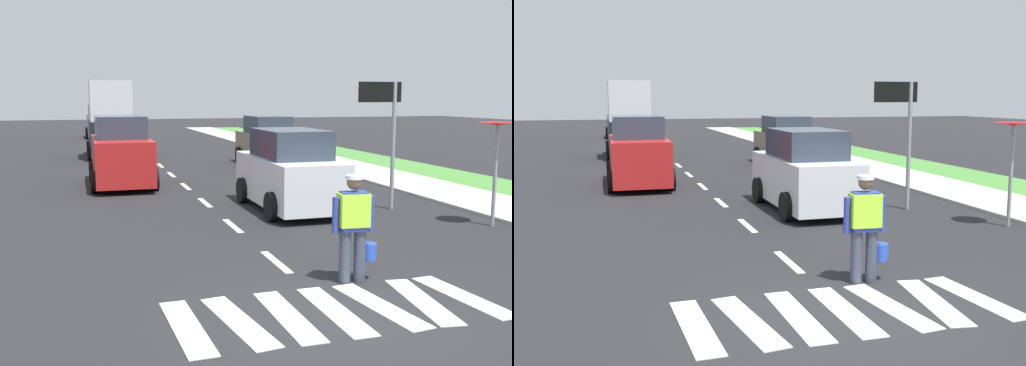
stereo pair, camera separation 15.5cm
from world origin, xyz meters
The scene contains 13 objects.
ground_plane centered at (0.00, 21.00, 0.00)m, with size 96.00×96.00×0.00m, color black.
sidewalk_right centered at (7.20, 10.00, 0.00)m, with size 2.40×72.00×0.14m, color #B2ADA3.
grass_verge_right centered at (9.60, 10.00, 0.00)m, with size 2.40×72.00×0.06m, color #478438.
crosswalk_stripes centered at (0.00, 0.25, 0.01)m, with size 4.48×1.93×0.01m.
lane_center_line centered at (0.00, 25.20, 0.00)m, with size 0.14×46.40×0.01m.
road_worker centered at (0.79, 1.31, 0.93)m, with size 0.77×0.36×1.67m.
yield_sign centered at (5.52, 4.08, 2.06)m, with size 0.80×0.80×2.29m.
lane_direction_sign centered at (4.13, 6.50, 2.41)m, with size 1.16×0.11×3.20m.
delivery_truck centered at (-1.76, 21.72, 1.61)m, with size 2.16×4.60×3.54m.
car_oncoming_lead centered at (-1.91, 12.54, 1.04)m, with size 1.98×4.24×2.23m.
car_outgoing_ahead centered at (1.85, 7.18, 0.94)m, with size 1.92×4.05×2.03m.
car_parked_far centered at (4.32, 16.68, 0.95)m, with size 1.95×3.95×2.04m.
car_oncoming_third centered at (-1.68, 35.57, 1.05)m, with size 2.10×4.12×2.26m.
Camera 2 is at (-3.04, -6.75, 2.85)m, focal length 41.46 mm.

